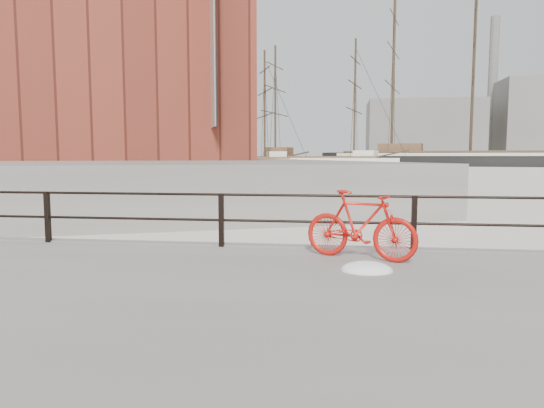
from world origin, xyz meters
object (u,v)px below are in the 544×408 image
(schooner_left, at_px, (229,169))
(workboat_near, at_px, (145,180))
(barque_black, at_px, (470,166))
(workboat_far, at_px, (124,173))
(bicycle, at_px, (360,225))
(schooner_mid, at_px, (313,168))

(schooner_left, relative_size, workboat_near, 1.97)
(barque_black, bearing_deg, workboat_far, -123.89)
(bicycle, distance_m, schooner_mid, 74.17)
(bicycle, height_order, barque_black, barque_black)
(bicycle, xyz_separation_m, barque_black, (25.44, 91.84, -0.92))
(bicycle, relative_size, workboat_near, 0.14)
(schooner_left, bearing_deg, workboat_near, -109.83)
(barque_black, bearing_deg, bicycle, -91.67)
(bicycle, bearing_deg, workboat_near, 139.18)
(workboat_near, bearing_deg, schooner_left, 57.30)
(bicycle, relative_size, barque_black, 0.03)
(schooner_left, bearing_deg, workboat_far, -129.63)
(workboat_far, bearing_deg, barque_black, 41.17)
(barque_black, distance_m, schooner_left, 49.03)
(bicycle, height_order, workboat_far, workboat_far)
(schooner_mid, bearing_deg, schooner_left, -144.82)
(schooner_mid, xyz_separation_m, schooner_left, (-13.37, -5.39, 0.00))
(schooner_mid, bearing_deg, barque_black, 44.03)
(barque_black, bearing_deg, schooner_mid, -135.36)
(schooner_left, xyz_separation_m, workboat_far, (-7.39, -22.83, 0.00))
(barque_black, xyz_separation_m, workboat_near, (-41.98, -60.50, 0.00))
(schooner_left, bearing_deg, bicycle, -97.19)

